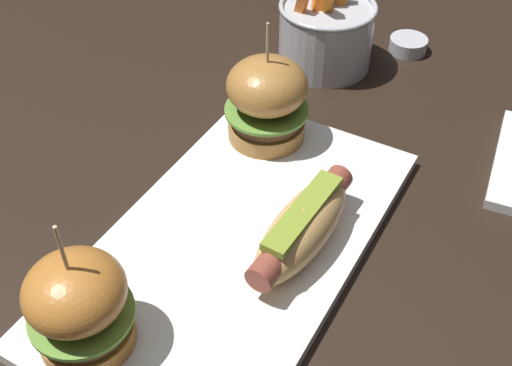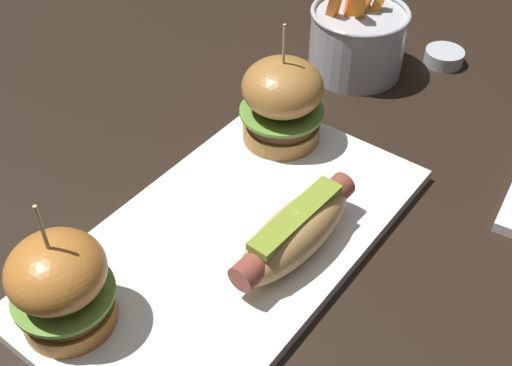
% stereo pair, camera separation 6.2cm
% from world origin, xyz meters
% --- Properties ---
extents(ground_plane, '(3.00, 3.00, 0.00)m').
position_xyz_m(ground_plane, '(0.00, 0.00, 0.00)').
color(ground_plane, black).
extents(platter_main, '(0.41, 0.23, 0.01)m').
position_xyz_m(platter_main, '(0.00, 0.00, 0.01)').
color(platter_main, white).
rests_on(platter_main, ground).
extents(hot_dog, '(0.16, 0.06, 0.05)m').
position_xyz_m(hot_dog, '(0.02, -0.06, 0.04)').
color(hot_dog, tan).
rests_on(hot_dog, platter_main).
extents(slider_left, '(0.09, 0.09, 0.14)m').
position_xyz_m(slider_left, '(-0.16, 0.05, 0.06)').
color(slider_left, '#B76F2C').
rests_on(slider_left, platter_main).
extents(slider_right, '(0.09, 0.09, 0.14)m').
position_xyz_m(slider_right, '(0.16, 0.05, 0.06)').
color(slider_right, '#A77034').
rests_on(slider_right, platter_main).
extents(fries_bucket, '(0.13, 0.13, 0.14)m').
position_xyz_m(fries_bucket, '(0.35, 0.07, 0.05)').
color(fries_bucket, '#B7BABF').
rests_on(fries_bucket, ground).
extents(sauce_ramekin, '(0.05, 0.05, 0.02)m').
position_xyz_m(sauce_ramekin, '(0.44, -0.02, 0.01)').
color(sauce_ramekin, '#B7BABF').
rests_on(sauce_ramekin, ground).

